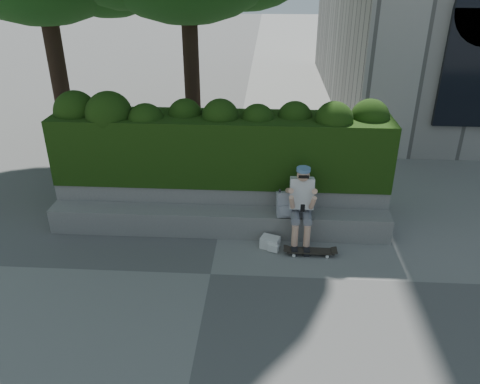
# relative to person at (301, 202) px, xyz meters

# --- Properties ---
(ground) EXTENTS (80.00, 80.00, 0.00)m
(ground) POSITION_rel_person_xyz_m (-1.43, -1.07, -0.75)
(ground) COLOR slate
(ground) RESTS_ON ground
(bench_ledge) EXTENTS (6.00, 0.45, 0.45)m
(bench_ledge) POSITION_rel_person_xyz_m (-1.43, 0.18, -0.53)
(bench_ledge) COLOR gray
(bench_ledge) RESTS_ON ground
(planter_wall) EXTENTS (6.00, 0.50, 0.75)m
(planter_wall) POSITION_rel_person_xyz_m (-1.43, 0.66, -0.38)
(planter_wall) COLOR gray
(planter_wall) RESTS_ON ground
(hedge) EXTENTS (6.00, 1.00, 1.20)m
(hedge) POSITION_rel_person_xyz_m (-1.43, 0.88, 0.60)
(hedge) COLOR black
(hedge) RESTS_ON planter_wall
(person) EXTENTS (0.40, 0.76, 1.38)m
(person) POSITION_rel_person_xyz_m (0.00, 0.00, 0.00)
(person) COLOR slate
(person) RESTS_ON ground
(skateboard) EXTENTS (0.78, 0.20, 0.08)m
(skateboard) POSITION_rel_person_xyz_m (0.16, -0.43, -0.68)
(skateboard) COLOR black
(skateboard) RESTS_ON ground
(backpack_plaid) EXTENTS (0.31, 0.20, 0.43)m
(backpack_plaid) POSITION_rel_person_xyz_m (-0.27, 0.08, -0.09)
(backpack_plaid) COLOR #BAB9BF
(backpack_plaid) RESTS_ON bench_ledge
(backpack_ground) EXTENTS (0.36, 0.30, 0.20)m
(backpack_ground) POSITION_rel_person_xyz_m (-0.51, -0.25, -0.65)
(backpack_ground) COLOR silver
(backpack_ground) RESTS_ON ground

